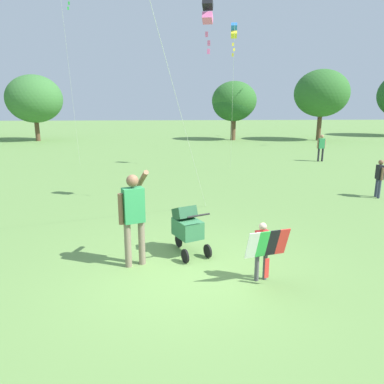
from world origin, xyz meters
name	(u,v)px	position (x,y,z in m)	size (l,w,h in m)	color
ground_plane	(184,272)	(0.00, 0.00, 0.00)	(120.00, 120.00, 0.00)	#668E47
treeline_distant	(139,96)	(-2.73, 25.51, 3.58)	(46.28, 7.73, 6.00)	brown
child_with_butterfly_kite	(263,246)	(1.36, -0.42, 0.66)	(0.79, 0.46, 1.07)	#4C4C51
person_adult_flyer	(133,212)	(-0.94, 0.38, 1.08)	(0.58, 0.68, 1.88)	#7F705B
stroller	(187,226)	(0.10, 0.90, 0.61)	(0.81, 1.10, 1.03)	black
kite_adult_black	(207,13)	(0.83, 4.44, 5.44)	(1.70, 4.14, 5.82)	black
kite_orange_delta	(234,32)	(2.68, 10.95, 6.10)	(0.65, 3.24, 6.49)	blue
person_red_shirt	(379,175)	(6.65, 5.16, 0.75)	(0.19, 0.41, 1.27)	#33384C
person_sitting_far	(321,146)	(7.84, 12.82, 0.84)	(0.46, 0.20, 1.42)	#232328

